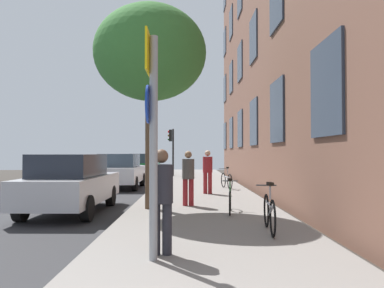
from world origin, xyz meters
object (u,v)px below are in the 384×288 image
(bicycle_0, at_px, (269,212))
(pedestrian_2, at_px, (208,169))
(pedestrian_0, at_px, (161,194))
(bicycle_1, at_px, (230,199))
(tree_near, at_px, (150,54))
(traffic_light, at_px, (172,144))
(car_2, at_px, (144,165))
(sign_post, at_px, (152,126))
(car_1, at_px, (120,171))
(bicycle_2, at_px, (227,180))
(car_0, at_px, (71,183))
(pedestrian_1, at_px, (188,174))

(bicycle_0, distance_m, pedestrian_2, 7.00)
(pedestrian_0, bearing_deg, bicycle_0, 39.10)
(bicycle_1, bearing_deg, tree_near, 161.07)
(traffic_light, bearing_deg, car_2, -165.82)
(sign_post, relative_size, car_1, 0.81)
(pedestrian_0, bearing_deg, bicycle_2, 78.96)
(sign_post, xyz_separation_m, pedestrian_0, (0.12, 0.29, -1.02))
(bicycle_1, xyz_separation_m, pedestrian_2, (-0.35, 4.56, 0.59))
(sign_post, xyz_separation_m, car_0, (-2.71, 4.96, -1.21))
(pedestrian_0, height_order, car_1, pedestrian_0)
(pedestrian_0, relative_size, pedestrian_2, 0.97)
(pedestrian_0, relative_size, car_1, 0.39)
(car_0, bearing_deg, pedestrian_0, -58.74)
(tree_near, xyz_separation_m, pedestrian_2, (1.80, 3.82, -3.39))
(car_1, relative_size, car_2, 0.97)
(sign_post, bearing_deg, tree_near, 96.21)
(pedestrian_1, relative_size, car_2, 0.38)
(bicycle_1, height_order, bicycle_2, bicycle_2)
(car_2, bearing_deg, sign_post, -82.83)
(tree_near, distance_m, pedestrian_1, 3.62)
(bicycle_2, distance_m, car_2, 9.96)
(bicycle_0, height_order, pedestrian_2, pedestrian_2)
(sign_post, xyz_separation_m, pedestrian_1, (0.52, 5.59, -1.02))
(car_0, height_order, car_1, same)
(bicycle_2, distance_m, pedestrian_0, 10.85)
(traffic_light, distance_m, pedestrian_2, 11.56)
(pedestrian_2, bearing_deg, car_2, 108.96)
(pedestrian_1, bearing_deg, bicycle_0, -66.52)
(traffic_light, relative_size, bicycle_1, 2.04)
(car_0, bearing_deg, tree_near, 1.56)
(sign_post, distance_m, tree_near, 5.58)
(pedestrian_0, bearing_deg, pedestrian_1, 85.64)
(pedestrian_0, distance_m, car_2, 19.59)
(traffic_light, xyz_separation_m, car_1, (-2.04, -8.01, -1.48))
(pedestrian_2, bearing_deg, car_1, 139.80)
(bicycle_1, height_order, pedestrian_1, pedestrian_1)
(bicycle_0, bearing_deg, car_1, 115.08)
(sign_post, height_order, pedestrian_2, sign_post)
(traffic_light, bearing_deg, tree_near, -89.64)
(pedestrian_0, distance_m, pedestrian_2, 8.62)
(sign_post, height_order, bicycle_2, sign_post)
(tree_near, bearing_deg, bicycle_1, -18.93)
(tree_near, distance_m, pedestrian_2, 5.42)
(car_2, bearing_deg, bicycle_2, -62.01)
(traffic_light, height_order, bicycle_1, traffic_light)
(sign_post, bearing_deg, car_0, 118.71)
(car_0, relative_size, car_2, 1.02)
(traffic_light, bearing_deg, car_1, -104.30)
(bicycle_0, xyz_separation_m, bicycle_2, (0.08, 9.01, -0.01))
(car_0, bearing_deg, car_1, 89.74)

